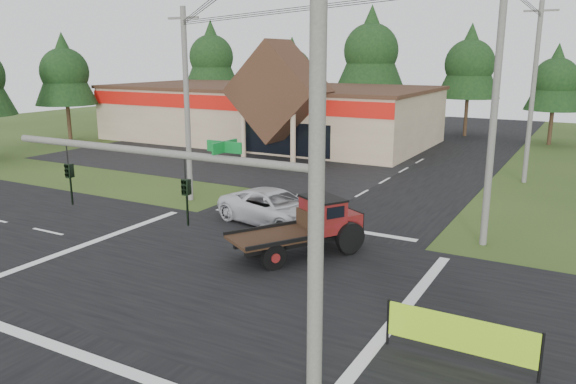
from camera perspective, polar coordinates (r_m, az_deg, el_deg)
The scene contains 19 objects.
ground at distance 21.66m, azimuth -6.46°, elevation -7.98°, with size 120.00×120.00×0.00m, color #2D4418.
road_ns at distance 21.66m, azimuth -6.46°, elevation -7.96°, with size 12.00×120.00×0.02m, color black.
road_ew at distance 21.66m, azimuth -6.46°, elevation -7.95°, with size 120.00×12.00×0.02m, color black.
parking_apron at distance 44.46m, azimuth -7.04°, elevation 3.29°, with size 28.00×14.00×0.02m, color black.
cvs_building at distance 53.75m, azimuth -1.95°, elevation 8.15°, with size 30.40×18.20×9.19m.
traffic_signal_mast at distance 11.23m, azimuth -4.92°, elevation -4.76°, with size 8.12×0.24×7.00m.
utility_pole_nr at distance 10.09m, azimuth 2.90°, elevation 0.31°, with size 2.00×0.30×11.00m.
utility_pole_nw at distance 31.47m, azimuth -10.24°, elevation 8.78°, with size 2.00×0.30×10.50m.
utility_pole_ne at distance 24.70m, azimuth 20.24°, elevation 8.03°, with size 2.00×0.30×11.50m.
utility_pole_n at distance 38.57m, azimuth 23.62°, elevation 9.26°, with size 2.00×0.30×11.20m.
tree_row_a at distance 70.14m, azimuth -7.80°, elevation 13.65°, with size 6.72×6.72×12.12m.
tree_row_b at distance 66.44m, azimuth 0.41°, elevation 12.61°, with size 5.60×5.60×10.10m.
tree_row_c at distance 61.33m, azimuth 8.44°, elevation 14.26°, with size 7.28×7.28×13.13m.
tree_row_d at distance 59.50m, azimuth 18.00°, elevation 12.48°, with size 6.16×6.16×11.11m.
tree_row_e at distance 56.48m, azimuth 25.58°, elevation 10.43°, with size 5.04×5.04×9.09m.
tree_side_w at distance 56.92m, azimuth -21.79°, elevation 11.48°, with size 5.60×5.60×10.10m.
antique_flatbed_truck at distance 22.77m, azimuth 1.13°, elevation -3.66°, with size 2.15×5.64×2.36m, color #4F140B, non-canonical shape.
roadside_banner at distance 15.96m, azimuth 17.04°, elevation -14.09°, with size 4.06×0.12×1.39m, color #97D51C, non-canonical shape.
white_pickup at distance 27.02m, azimuth -1.32°, elevation -1.63°, with size 2.76×5.98×1.66m, color silver.
Camera 1 is at (11.81, -16.32, 7.97)m, focal length 35.00 mm.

